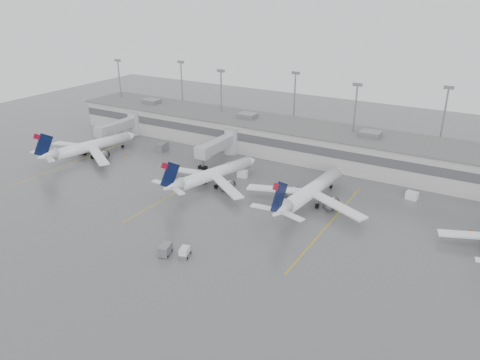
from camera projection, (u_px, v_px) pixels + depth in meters
The scene contains 19 objects.
ground at pixel (182, 257), 79.85m from camera, with size 260.00×260.00×0.00m, color #525255.
terminal at pixel (313, 142), 124.42m from camera, with size 152.00×17.00×9.45m.
light_masts at pixel (323, 109), 125.99m from camera, with size 142.40×8.00×20.60m.
jet_bridge_left at pixel (125, 125), 140.64m from camera, with size 4.00×17.20×7.00m.
jet_bridge_right at pixel (223, 144), 124.33m from camera, with size 4.00×17.20×7.00m.
stand_markings at pixel (250, 204), 98.96m from camera, with size 105.25×40.00×0.01m.
jet_far_left at pixel (89, 146), 125.17m from camera, with size 25.81×29.26×9.61m.
jet_mid_left at pixel (212, 174), 106.99m from camera, with size 24.46×27.79×9.20m.
jet_mid_right at pixel (310, 191), 97.48m from camera, with size 27.42×30.86×9.99m.
baggage_tug at pixel (185, 253), 79.70m from camera, with size 2.29×2.91×1.65m.
baggage_cart at pixel (165, 250), 80.11m from camera, with size 2.44×3.25×1.86m.
gse_uld_a at pixel (118, 137), 139.56m from camera, with size 2.40×1.60×1.70m, color silver.
gse_uld_b at pixel (242, 174), 112.63m from camera, with size 2.37×1.58×1.68m, color silver.
gse_uld_c at pixel (412, 196), 100.93m from camera, with size 2.42×1.62×1.72m, color silver.
gse_loader at pixel (162, 147), 130.36m from camera, with size 2.29×3.66×2.29m, color slate.
cone_a at pixel (127, 156), 125.96m from camera, with size 0.40×0.40×0.64m, color #F05B05.
cone_b at pixel (181, 167), 118.44m from camera, with size 0.41×0.41×0.64m, color #F05B05.
cone_c at pixel (314, 185), 107.43m from camera, with size 0.38×0.38×0.61m, color #F05B05.
cone_d at pixel (471, 230), 87.86m from camera, with size 0.43×0.43×0.68m, color #F05B05.
Camera 1 is at (43.22, -54.24, 42.83)m, focal length 35.00 mm.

